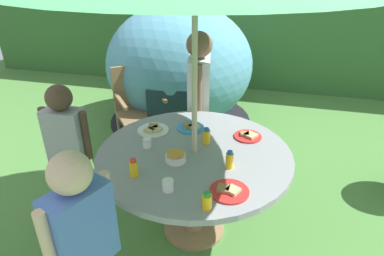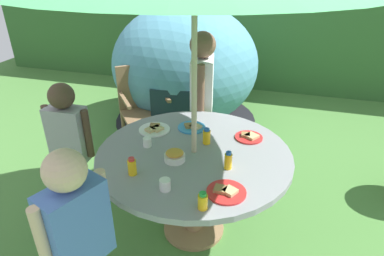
{
  "view_description": "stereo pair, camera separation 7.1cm",
  "coord_description": "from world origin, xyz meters",
  "px_view_note": "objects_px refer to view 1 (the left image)",
  "views": [
    {
      "loc": [
        0.46,
        -1.92,
        1.93
      ],
      "look_at": [
        -0.03,
        0.06,
        0.87
      ],
      "focal_mm": 31.06,
      "sensor_mm": 36.0,
      "label": 1
    },
    {
      "loc": [
        0.53,
        -1.9,
        1.93
      ],
      "look_at": [
        -0.03,
        0.06,
        0.87
      ],
      "focal_mm": 31.06,
      "sensor_mm": 36.0,
      "label": 2
    }
  ],
  "objects_px": {
    "juice_bottle_near_right": "(206,136)",
    "cup_far": "(147,143)",
    "dome_tent": "(180,65)",
    "juice_bottle_center_back": "(134,168)",
    "plate_mid_right": "(153,130)",
    "plate_mid_left": "(229,191)",
    "garden_table": "(194,166)",
    "juice_bottle_far_left": "(207,201)",
    "child_in_blue_shirt": "(81,228)",
    "plate_near_left": "(248,136)",
    "juice_bottle_center_front": "(230,160)",
    "snack_bowl": "(176,156)",
    "child_in_white_shirt": "(199,86)",
    "wooden_chair": "(138,106)",
    "cup_near": "(168,185)",
    "plate_far_right": "(191,127)",
    "child_in_grey_shirt": "(66,136)"
  },
  "relations": [
    {
      "from": "juice_bottle_center_back",
      "to": "child_in_white_shirt",
      "type": "bearing_deg",
      "value": 84.16
    },
    {
      "from": "child_in_white_shirt",
      "to": "juice_bottle_center_back",
      "type": "distance_m",
      "value": 1.25
    },
    {
      "from": "child_in_grey_shirt",
      "to": "child_in_blue_shirt",
      "type": "bearing_deg",
      "value": -54.6
    },
    {
      "from": "juice_bottle_center_front",
      "to": "plate_mid_left",
      "type": "bearing_deg",
      "value": -81.89
    },
    {
      "from": "plate_far_right",
      "to": "cup_far",
      "type": "relative_size",
      "value": 3.36
    },
    {
      "from": "cup_near",
      "to": "wooden_chair",
      "type": "bearing_deg",
      "value": 118.33
    },
    {
      "from": "child_in_grey_shirt",
      "to": "snack_bowl",
      "type": "height_order",
      "value": "child_in_grey_shirt"
    },
    {
      "from": "plate_near_left",
      "to": "juice_bottle_far_left",
      "type": "relative_size",
      "value": 1.97
    },
    {
      "from": "child_in_blue_shirt",
      "to": "cup_far",
      "type": "relative_size",
      "value": 18.17
    },
    {
      "from": "child_in_white_shirt",
      "to": "juice_bottle_center_front",
      "type": "xyz_separation_m",
      "value": [
        0.43,
        -1.02,
        -0.09
      ]
    },
    {
      "from": "cup_near",
      "to": "plate_mid_right",
      "type": "bearing_deg",
      "value": 116.42
    },
    {
      "from": "child_in_white_shirt",
      "to": "plate_mid_left",
      "type": "height_order",
      "value": "child_in_white_shirt"
    },
    {
      "from": "plate_far_right",
      "to": "plate_mid_right",
      "type": "bearing_deg",
      "value": -157.48
    },
    {
      "from": "wooden_chair",
      "to": "cup_far",
      "type": "bearing_deg",
      "value": -102.93
    },
    {
      "from": "garden_table",
      "to": "juice_bottle_center_front",
      "type": "distance_m",
      "value": 0.34
    },
    {
      "from": "dome_tent",
      "to": "plate_near_left",
      "type": "xyz_separation_m",
      "value": [
        0.99,
        -1.61,
        0.0
      ]
    },
    {
      "from": "child_in_blue_shirt",
      "to": "cup_near",
      "type": "xyz_separation_m",
      "value": [
        0.3,
        0.43,
        -0.0
      ]
    },
    {
      "from": "snack_bowl",
      "to": "garden_table",
      "type": "bearing_deg",
      "value": 56.7
    },
    {
      "from": "cup_near",
      "to": "snack_bowl",
      "type": "bearing_deg",
      "value": 98.21
    },
    {
      "from": "juice_bottle_far_left",
      "to": "dome_tent",
      "type": "bearing_deg",
      "value": 109.02
    },
    {
      "from": "plate_far_right",
      "to": "child_in_white_shirt",
      "type": "bearing_deg",
      "value": 96.12
    },
    {
      "from": "juice_bottle_center_back",
      "to": "plate_mid_left",
      "type": "bearing_deg",
      "value": -2.25
    },
    {
      "from": "plate_near_left",
      "to": "juice_bottle_near_right",
      "type": "bearing_deg",
      "value": -150.84
    },
    {
      "from": "wooden_chair",
      "to": "child_in_white_shirt",
      "type": "relative_size",
      "value": 0.67
    },
    {
      "from": "dome_tent",
      "to": "child_in_white_shirt",
      "type": "bearing_deg",
      "value": -74.75
    },
    {
      "from": "child_in_blue_shirt",
      "to": "plate_near_left",
      "type": "bearing_deg",
      "value": -8.67
    },
    {
      "from": "child_in_white_shirt",
      "to": "plate_near_left",
      "type": "bearing_deg",
      "value": 30.36
    },
    {
      "from": "dome_tent",
      "to": "plate_mid_left",
      "type": "distance_m",
      "value": 2.48
    },
    {
      "from": "juice_bottle_near_right",
      "to": "juice_bottle_far_left",
      "type": "height_order",
      "value": "juice_bottle_near_right"
    },
    {
      "from": "plate_mid_right",
      "to": "plate_mid_left",
      "type": "relative_size",
      "value": 1.06
    },
    {
      "from": "plate_near_left",
      "to": "juice_bottle_center_front",
      "type": "distance_m",
      "value": 0.44
    },
    {
      "from": "plate_far_right",
      "to": "plate_mid_left",
      "type": "bearing_deg",
      "value": -60.34
    },
    {
      "from": "juice_bottle_far_left",
      "to": "cup_far",
      "type": "bearing_deg",
      "value": 135.68
    },
    {
      "from": "plate_near_left",
      "to": "juice_bottle_center_back",
      "type": "height_order",
      "value": "juice_bottle_center_back"
    },
    {
      "from": "child_in_white_shirt",
      "to": "child_in_grey_shirt",
      "type": "distance_m",
      "value": 1.23
    },
    {
      "from": "cup_near",
      "to": "garden_table",
      "type": "bearing_deg",
      "value": 83.82
    },
    {
      "from": "juice_bottle_far_left",
      "to": "cup_far",
      "type": "height_order",
      "value": "juice_bottle_far_left"
    },
    {
      "from": "plate_near_left",
      "to": "juice_bottle_center_back",
      "type": "bearing_deg",
      "value": -134.13
    },
    {
      "from": "child_in_white_shirt",
      "to": "juice_bottle_far_left",
      "type": "relative_size",
      "value": 13.02
    },
    {
      "from": "plate_near_left",
      "to": "plate_far_right",
      "type": "height_order",
      "value": "same"
    },
    {
      "from": "plate_mid_left",
      "to": "juice_bottle_far_left",
      "type": "distance_m",
      "value": 0.19
    },
    {
      "from": "plate_far_right",
      "to": "cup_far",
      "type": "xyz_separation_m",
      "value": [
        -0.23,
        -0.35,
        0.02
      ]
    },
    {
      "from": "child_in_blue_shirt",
      "to": "cup_far",
      "type": "xyz_separation_m",
      "value": [
        0.01,
        0.86,
        -0.01
      ]
    },
    {
      "from": "juice_bottle_near_right",
      "to": "cup_far",
      "type": "distance_m",
      "value": 0.43
    },
    {
      "from": "wooden_chair",
      "to": "plate_mid_left",
      "type": "relative_size",
      "value": 3.98
    },
    {
      "from": "garden_table",
      "to": "juice_bottle_far_left",
      "type": "xyz_separation_m",
      "value": [
        0.2,
        -0.55,
        0.17
      ]
    },
    {
      "from": "plate_near_left",
      "to": "cup_far",
      "type": "relative_size",
      "value": 3.16
    },
    {
      "from": "plate_near_left",
      "to": "juice_bottle_near_right",
      "type": "distance_m",
      "value": 0.33
    },
    {
      "from": "plate_near_left",
      "to": "plate_mid_left",
      "type": "distance_m",
      "value": 0.68
    },
    {
      "from": "dome_tent",
      "to": "juice_bottle_center_back",
      "type": "xyz_separation_m",
      "value": [
        0.35,
        -2.27,
        0.05
      ]
    }
  ]
}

